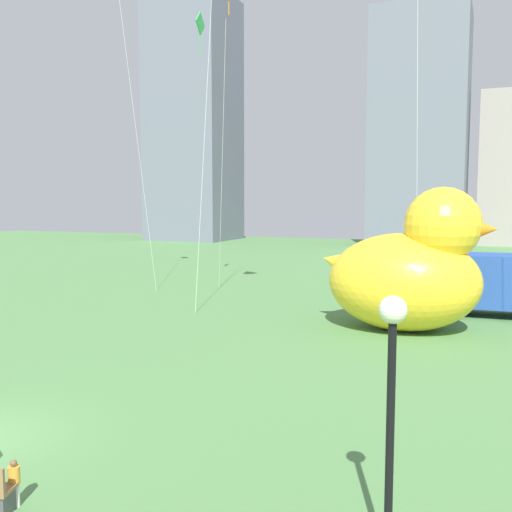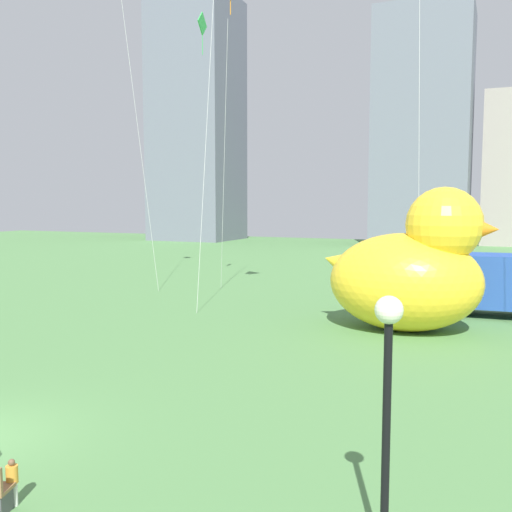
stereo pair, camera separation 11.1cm
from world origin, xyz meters
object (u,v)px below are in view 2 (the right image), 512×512
object	(u,v)px
person_child	(12,480)
lamppost	(388,372)
giant_inflatable_duck	(411,270)
kite_green	(205,40)
box_truck	(485,285)

from	to	relation	value
person_child	lamppost	distance (m)	6.74
giant_inflatable_duck	kite_green	size ratio (longest dim) A/B	0.45
box_truck	kite_green	bearing A→B (deg)	175.66
giant_inflatable_duck	box_truck	bearing A→B (deg)	58.99
lamppost	kite_green	size ratio (longest dim) A/B	0.25
giant_inflatable_duck	lamppost	world-z (taller)	giant_inflatable_duck
box_truck	giant_inflatable_duck	bearing A→B (deg)	-121.01
giant_inflatable_duck	person_child	bearing A→B (deg)	-105.01
giant_inflatable_duck	kite_green	bearing A→B (deg)	155.54
person_child	giant_inflatable_duck	size ratio (longest dim) A/B	0.12
person_child	kite_green	bearing A→B (deg)	109.94
person_child	box_truck	xyz separation A→B (m)	(7.11, 20.93, 0.99)
person_child	kite_green	xyz separation A→B (m)	(-8.01, 22.08, 13.90)
person_child	giant_inflatable_duck	xyz separation A→B (m)	(4.41, 16.43, 2.03)
giant_inflatable_duck	kite_green	xyz separation A→B (m)	(-12.42, 5.65, 11.87)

